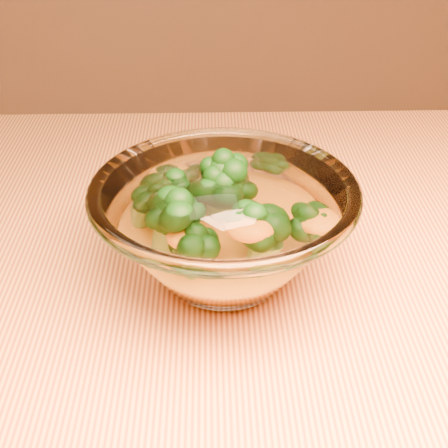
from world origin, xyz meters
name	(u,v)px	position (x,y,z in m)	size (l,w,h in m)	color
table	(195,365)	(0.00, 0.00, 0.65)	(1.20, 0.80, 0.75)	gold
glass_bowl	(224,229)	(0.03, 0.02, 0.80)	(0.24, 0.24, 0.10)	white
cheese_sauce	(224,249)	(0.03, 0.02, 0.78)	(0.14, 0.14, 0.04)	orange
broccoli_heap	(217,210)	(0.02, 0.02, 0.82)	(0.16, 0.16, 0.08)	black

